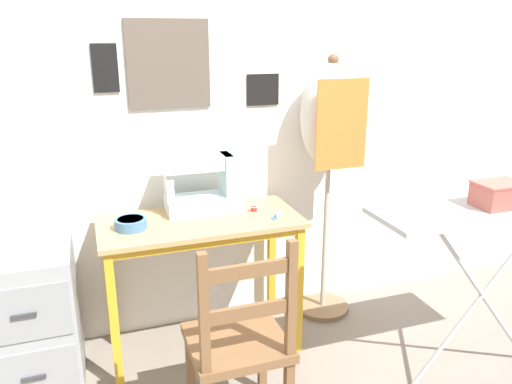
{
  "coord_description": "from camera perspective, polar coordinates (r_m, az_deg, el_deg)",
  "views": [
    {
      "loc": [
        -0.5,
        -2.07,
        1.63
      ],
      "look_at": [
        0.29,
        0.21,
        0.86
      ],
      "focal_mm": 35.0,
      "sensor_mm": 36.0,
      "label": 1
    }
  ],
  "objects": [
    {
      "name": "ground_plane",
      "position": [
        2.68,
        -4.64,
        -19.84
      ],
      "size": [
        14.0,
        14.0,
        0.0
      ],
      "primitive_type": "plane",
      "color": "gray"
    },
    {
      "name": "wall_back",
      "position": [
        2.68,
        -8.27,
        9.87
      ],
      "size": [
        10.0,
        0.07,
        2.55
      ],
      "color": "silver",
      "rests_on": "ground_plane"
    },
    {
      "name": "sewing_table",
      "position": [
        2.55,
        -6.27,
        -5.51
      ],
      "size": [
        1.01,
        0.48,
        0.74
      ],
      "color": "tan",
      "rests_on": "ground_plane"
    },
    {
      "name": "sewing_machine",
      "position": [
        2.6,
        -5.56,
        0.82
      ],
      "size": [
        0.41,
        0.19,
        0.32
      ],
      "color": "silver",
      "rests_on": "sewing_table"
    },
    {
      "name": "fabric_bowl",
      "position": [
        2.45,
        -14.13,
        -3.49
      ],
      "size": [
        0.15,
        0.15,
        0.05
      ],
      "color": "teal",
      "rests_on": "sewing_table"
    },
    {
      "name": "scissors",
      "position": [
        2.54,
        2.26,
        -2.76
      ],
      "size": [
        0.1,
        0.13,
        0.01
      ],
      "color": "silver",
      "rests_on": "sewing_table"
    },
    {
      "name": "thread_spool_near_machine",
      "position": [
        2.6,
        -0.24,
        -1.97
      ],
      "size": [
        0.04,
        0.04,
        0.03
      ],
      "color": "red",
      "rests_on": "sewing_table"
    },
    {
      "name": "wooden_chair",
      "position": [
        2.13,
        -1.94,
        -16.95
      ],
      "size": [
        0.4,
        0.38,
        0.91
      ],
      "color": "brown",
      "rests_on": "ground_plane"
    },
    {
      "name": "filing_cabinet",
      "position": [
        2.64,
        -24.09,
        -12.99
      ],
      "size": [
        0.4,
        0.5,
        0.7
      ],
      "color": "#93999E",
      "rests_on": "ground_plane"
    },
    {
      "name": "dress_form",
      "position": [
        2.8,
        8.5,
        7.09
      ],
      "size": [
        0.35,
        0.32,
        1.53
      ],
      "color": "#846647",
      "rests_on": "ground_plane"
    },
    {
      "name": "ironing_board",
      "position": [
        2.51,
        25.6,
        -2.36
      ],
      "size": [
        1.18,
        0.33,
        0.91
      ],
      "color": "#ADB2B7",
      "rests_on": "ground_plane"
    },
    {
      "name": "storage_box",
      "position": [
        2.45,
        26.0,
        -0.23
      ],
      "size": [
        0.22,
        0.15,
        0.11
      ],
      "color": "#AD564C",
      "rests_on": "ironing_board"
    }
  ]
}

